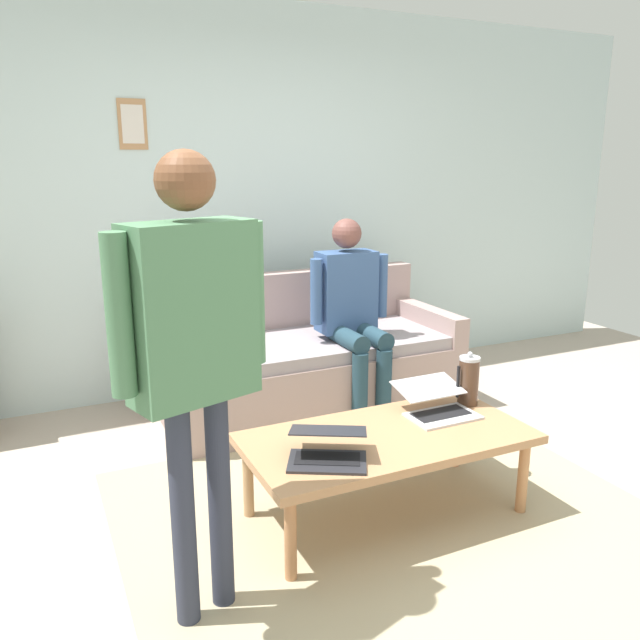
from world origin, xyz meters
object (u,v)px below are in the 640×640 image
coffee_table (387,442)px  laptop_center (438,406)px  laptop_left (328,451)px  person_standing (193,335)px  person_seated (352,306)px  couch (307,363)px  french_press (468,380)px

coffee_table → laptop_center: bearing=-163.6°
laptop_left → person_standing: size_ratio=0.25×
laptop_left → person_seated: size_ratio=0.33×
couch → laptop_left: couch is taller
couch → french_press: bearing=105.4°
laptop_center → person_seated: (-0.09, -1.08, 0.27)m
coffee_table → couch: bearing=-98.8°
laptop_left → french_press: size_ratio=1.49×
coffee_table → laptop_center: 0.37m
french_press → person_seated: person_seated is taller
couch → person_standing: (1.17, 1.71, 0.77)m
laptop_center → french_press: size_ratio=1.21×
laptop_left → person_standing: bearing=16.9°
couch → laptop_center: 1.32m
couch → person_standing: 2.21m
laptop_center → french_press: (-0.22, -0.04, 0.09)m
french_press → couch: bearing=-74.6°
french_press → person_seated: size_ratio=0.22×
couch → person_standing: person_standing is taller
laptop_center → person_seated: person_seated is taller
coffee_table → person_seated: (-0.44, -1.19, 0.36)m
couch → person_seated: person_seated is taller
laptop_left → laptop_center: 0.74m
coffee_table → laptop_center: size_ratio=3.85×
laptop_center → person_seated: size_ratio=0.27×
laptop_center → french_press: bearing=-168.4°
laptop_left → french_press: bearing=-164.3°
couch → coffee_table: (0.22, 1.41, 0.06)m
couch → coffee_table: couch is taller
person_standing → person_seated: person_standing is taller
person_standing → person_seated: size_ratio=1.31×
coffee_table → person_standing: size_ratio=0.79×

